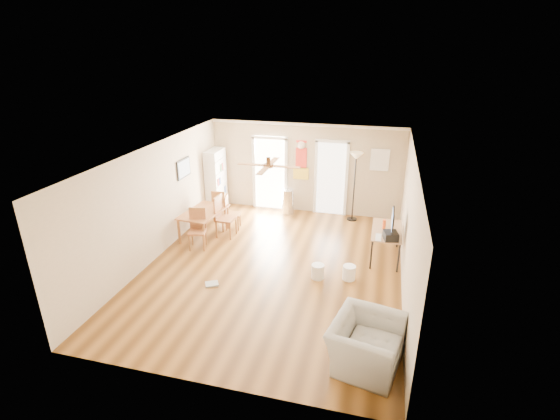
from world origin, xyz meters
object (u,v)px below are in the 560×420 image
(dining_table, at_px, (204,223))
(torchiere_lamp, at_px, (354,187))
(dining_chair_right_b, at_px, (226,217))
(dining_chair_far, at_px, (221,205))
(wastebasket_a, at_px, (318,271))
(trash_can, at_px, (288,202))
(wastebasket_b, at_px, (349,273))
(armchair, at_px, (366,343))
(computer_desk, at_px, (385,244))
(printer, at_px, (391,236))
(dining_chair_near, at_px, (197,230))
(bookshelf, at_px, (216,180))
(dining_chair_right_a, at_px, (233,212))

(dining_table, xyz_separation_m, torchiere_lamp, (3.59, 2.01, 0.63))
(dining_chair_right_b, distance_m, dining_chair_far, 1.06)
(dining_table, relative_size, wastebasket_a, 4.31)
(trash_can, bearing_deg, wastebasket_a, -66.45)
(wastebasket_b, xyz_separation_m, armchair, (0.48, -2.42, 0.22))
(armchair, bearing_deg, wastebasket_a, 38.63)
(dining_chair_far, distance_m, computer_desk, 4.62)
(printer, bearing_deg, computer_desk, 85.68)
(dining_table, height_order, computer_desk, computer_desk)
(armchair, bearing_deg, dining_chair_near, 67.31)
(dining_chair_far, distance_m, printer, 4.84)
(bookshelf, bearing_deg, dining_chair_right_b, -67.21)
(dining_table, height_order, wastebasket_b, dining_table)
(bookshelf, relative_size, computer_desk, 1.39)
(dining_chair_right_b, distance_m, computer_desk, 3.98)
(wastebasket_a, relative_size, wastebasket_b, 1.01)
(armchair, bearing_deg, torchiere_lamp, 19.78)
(computer_desk, xyz_separation_m, wastebasket_a, (-1.35, -1.30, -0.19))
(bookshelf, xyz_separation_m, armchair, (4.70, -5.43, -0.54))
(dining_chair_near, xyz_separation_m, wastebasket_b, (3.69, -0.53, -0.33))
(dining_chair_right_b, bearing_deg, dining_chair_near, 154.98)
(bookshelf, relative_size, dining_chair_near, 1.87)
(dining_chair_far, bearing_deg, dining_table, 84.43)
(dining_chair_right_a, height_order, dining_chair_near, dining_chair_near)
(dining_chair_far, height_order, wastebasket_a, dining_chair_far)
(torchiere_lamp, xyz_separation_m, wastebasket_b, (0.23, -3.22, -0.81))
(torchiere_lamp, height_order, wastebasket_b, torchiere_lamp)
(dining_chair_near, xyz_separation_m, computer_desk, (4.40, 0.64, -0.14))
(wastebasket_a, height_order, armchair, armchair)
(dining_chair_right_b, relative_size, armchair, 0.93)
(dining_chair_right_a, bearing_deg, dining_chair_near, 151.36)
(dining_chair_far, distance_m, armchair, 6.33)
(torchiere_lamp, xyz_separation_m, armchair, (0.71, -5.65, -0.60))
(dining_chair_far, relative_size, wastebasket_b, 2.91)
(dining_chair_right_a, height_order, computer_desk, dining_chair_right_a)
(bookshelf, distance_m, wastebasket_b, 5.23)
(dining_chair_near, xyz_separation_m, printer, (4.47, 0.15, 0.30))
(bookshelf, relative_size, dining_chair_right_b, 1.70)
(printer, bearing_deg, wastebasket_a, -163.85)
(dining_table, height_order, dining_chair_far, dining_chair_far)
(dining_chair_near, height_order, computer_desk, dining_chair_near)
(printer, bearing_deg, trash_can, 125.37)
(bookshelf, bearing_deg, dining_chair_near, -84.83)
(dining_chair_near, relative_size, torchiere_lamp, 0.50)
(dining_chair_far, bearing_deg, dining_chair_near, 89.27)
(dining_table, distance_m, dining_chair_near, 0.71)
(dining_chair_far, height_order, wastebasket_b, dining_chair_far)
(dining_chair_near, xyz_separation_m, dining_chair_far, (-0.10, 1.72, -0.03))
(wastebasket_a, bearing_deg, torchiere_lamp, 82.99)
(dining_table, bearing_deg, dining_chair_right_a, 48.46)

